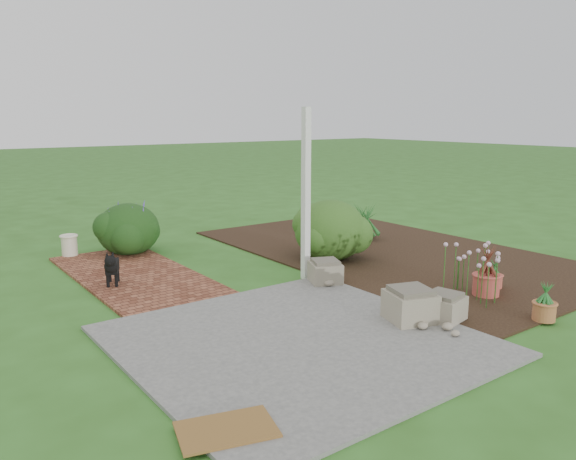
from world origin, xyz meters
TOP-DOWN VIEW (x-y plane):
  - ground at (0.00, 0.00)m, footprint 80.00×80.00m
  - concrete_patio at (-1.25, -1.75)m, footprint 3.50×3.50m
  - brick_path at (-1.70, 1.75)m, footprint 1.60×3.50m
  - garden_bed at (2.50, 0.50)m, footprint 4.00×7.00m
  - veranda_post at (0.30, 0.10)m, footprint 0.10×0.10m
  - stone_trough_near at (0.14, -2.07)m, footprint 0.64×0.64m
  - stone_trough_mid at (0.48, -2.28)m, footprint 0.49×0.49m
  - stone_trough_far at (0.34, -0.31)m, footprint 0.55×0.55m
  - coir_doormat at (-2.76, -2.85)m, footprint 0.83×0.65m
  - black_dog at (-2.17, 1.33)m, footprint 0.32×0.52m
  - cream_ceramic_urn at (-2.16, 3.48)m, footprint 0.32×0.32m
  - evergreen_shrub at (1.31, 0.72)m, footprint 1.21×1.21m
  - agapanthus_clump_back at (2.82, 1.52)m, footprint 0.98×0.98m
  - agapanthus_clump_front at (2.32, 1.90)m, footprint 0.94×0.94m
  - pink_flower_patch at (1.72, -2.03)m, footprint 1.27×1.27m
  - terracotta_pot_bronze at (1.70, -2.01)m, footprint 0.43×0.43m
  - terracotta_pot_small_left at (2.08, -1.87)m, footprint 0.28×0.28m
  - terracotta_pot_small_right at (1.42, -2.98)m, footprint 0.34×0.34m
  - purple_flowering_bush at (-1.23, 3.17)m, footprint 1.29×1.29m

SIDE VIEW (x-z plane):
  - ground at x=0.00m, z-range 0.00..0.00m
  - garden_bed at x=2.50m, z-range 0.00..0.03m
  - concrete_patio at x=-1.25m, z-range 0.00..0.04m
  - brick_path at x=-1.70m, z-range 0.00..0.04m
  - coir_doormat at x=-2.76m, z-range 0.04..0.06m
  - terracotta_pot_small_left at x=2.08m, z-range 0.03..0.22m
  - terracotta_pot_small_right at x=1.42m, z-range 0.03..0.25m
  - terracotta_pot_bronze at x=1.70m, z-range 0.03..0.31m
  - stone_trough_mid at x=0.48m, z-range 0.04..0.32m
  - stone_trough_far at x=0.34m, z-range 0.04..0.32m
  - stone_trough_near at x=0.14m, z-range 0.04..0.38m
  - cream_ceramic_urn at x=-2.16m, z-range 0.04..0.39m
  - black_dog at x=-2.17m, z-range 0.09..0.56m
  - pink_flower_patch at x=1.72m, z-range 0.03..0.72m
  - agapanthus_clump_front at x=2.32m, z-range 0.03..0.79m
  - agapanthus_clump_back at x=2.82m, z-range 0.03..0.84m
  - purple_flowering_bush at x=-1.23m, z-range 0.00..0.91m
  - evergreen_shrub at x=1.31m, z-range 0.03..1.05m
  - veranda_post at x=0.30m, z-range 0.00..2.50m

